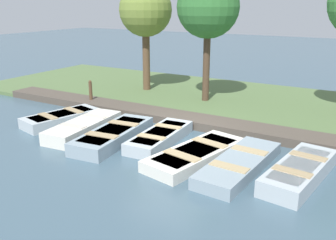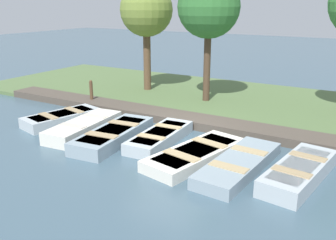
{
  "view_description": "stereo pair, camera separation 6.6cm",
  "coord_description": "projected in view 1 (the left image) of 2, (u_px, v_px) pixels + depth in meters",
  "views": [
    {
      "loc": [
        9.88,
        5.77,
        4.18
      ],
      "look_at": [
        0.22,
        0.13,
        0.65
      ],
      "focal_mm": 40.0,
      "sensor_mm": 36.0,
      "label": 1
    },
    {
      "loc": [
        9.84,
        5.83,
        4.18
      ],
      "look_at": [
        0.22,
        0.13,
        0.65
      ],
      "focal_mm": 40.0,
      "sensor_mm": 36.0,
      "label": 2
    }
  ],
  "objects": [
    {
      "name": "rowboat_1",
      "position": [
        84.0,
        127.0,
        12.42
      ],
      "size": [
        3.14,
        1.28,
        0.44
      ],
      "rotation": [
        0.0,
        0.0,
        0.09
      ],
      "color": "silver",
      "rests_on": "ground_plane"
    },
    {
      "name": "rowboat_0",
      "position": [
        62.0,
        118.0,
        13.44
      ],
      "size": [
        2.9,
        1.69,
        0.4
      ],
      "rotation": [
        0.0,
        0.0,
        -0.24
      ],
      "color": "#B2BCC1",
      "rests_on": "ground_plane"
    },
    {
      "name": "park_tree_far_left",
      "position": [
        145.0,
        11.0,
        16.97
      ],
      "size": [
        2.41,
        2.41,
        5.05
      ],
      "color": "brown",
      "rests_on": "ground_plane"
    },
    {
      "name": "rowboat_5",
      "position": [
        239.0,
        164.0,
        9.71
      ],
      "size": [
        3.44,
        1.28,
        0.35
      ],
      "rotation": [
        0.0,
        0.0,
        -0.07
      ],
      "color": "#8C9EA8",
      "rests_on": "ground_plane"
    },
    {
      "name": "rowboat_2",
      "position": [
        114.0,
        135.0,
        11.69
      ],
      "size": [
        3.39,
        1.45,
        0.43
      ],
      "rotation": [
        0.0,
        0.0,
        0.1
      ],
      "color": "#8C9EA8",
      "rests_on": "ground_plane"
    },
    {
      "name": "mooring_post_near",
      "position": [
        91.0,
        93.0,
        15.58
      ],
      "size": [
        0.14,
        0.14,
        1.1
      ],
      "color": "brown",
      "rests_on": "ground_plane"
    },
    {
      "name": "rowboat_6",
      "position": [
        300.0,
        171.0,
        9.17
      ],
      "size": [
        3.1,
        1.36,
        0.44
      ],
      "rotation": [
        0.0,
        0.0,
        -0.13
      ],
      "color": "#B2BCC1",
      "rests_on": "ground_plane"
    },
    {
      "name": "ground_plane",
      "position": [
        168.0,
        137.0,
        12.16
      ],
      "size": [
        80.0,
        80.0,
        0.0
      ],
      "primitive_type": "plane",
      "color": "#425B6B"
    },
    {
      "name": "rowboat_3",
      "position": [
        160.0,
        137.0,
        11.6
      ],
      "size": [
        2.92,
        1.12,
        0.38
      ],
      "rotation": [
        0.0,
        0.0,
        0.06
      ],
      "color": "#B2BCC1",
      "rests_on": "ground_plane"
    },
    {
      "name": "rowboat_4",
      "position": [
        196.0,
        154.0,
        10.34
      ],
      "size": [
        3.47,
        1.84,
        0.34
      ],
      "rotation": [
        0.0,
        0.0,
        -0.21
      ],
      "color": "silver",
      "rests_on": "ground_plane"
    },
    {
      "name": "shore_bank",
      "position": [
        226.0,
        101.0,
        16.26
      ],
      "size": [
        8.0,
        24.0,
        0.16
      ],
      "color": "#567042",
      "rests_on": "ground_plane"
    },
    {
      "name": "park_tree_left",
      "position": [
        208.0,
        8.0,
        14.91
      ],
      "size": [
        2.52,
        2.52,
        5.27
      ],
      "color": "#4C3828",
      "rests_on": "ground_plane"
    },
    {
      "name": "dock_walkway",
      "position": [
        190.0,
        120.0,
        13.39
      ],
      "size": [
        1.14,
        17.68,
        0.29
      ],
      "color": "#51473D",
      "rests_on": "ground_plane"
    }
  ]
}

